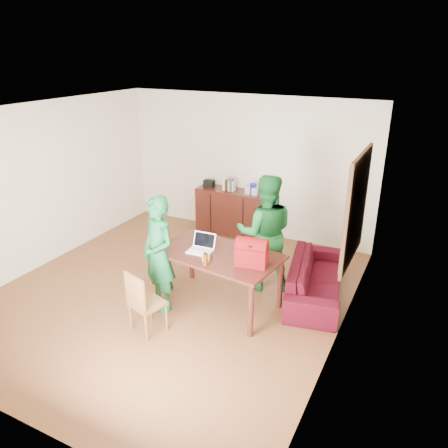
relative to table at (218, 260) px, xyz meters
The scene contains 10 objects.
room 0.96m from the table, behind, with size 5.20×5.70×2.90m.
table is the anchor object (origin of this frame).
chair 1.21m from the table, 117.46° to the right, with size 0.49×0.48×0.88m.
person_near 0.82m from the table, 147.23° to the right, with size 0.61×0.40×1.67m, color #13552B.
person_far 0.91m from the table, 63.52° to the left, with size 0.87×0.68×1.80m, color #145A23.
laptop 0.29m from the table, 160.18° to the right, with size 0.35×0.25×0.24m.
bananas 0.36m from the table, 90.02° to the right, with size 0.15×0.09×0.06m, color gold, non-canonical shape.
bottle 0.43m from the table, 86.98° to the right, with size 0.06×0.06×0.18m, color #512912.
red_bag 0.63m from the table, 11.40° to the right, with size 0.41×0.24×0.30m, color maroon.
sofa 1.55m from the table, 36.64° to the left, with size 1.88×0.74×0.55m, color #39070E.
Camera 1 is at (3.31, -4.79, 3.49)m, focal length 35.00 mm.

